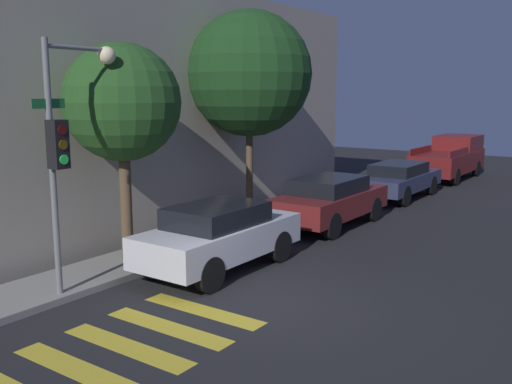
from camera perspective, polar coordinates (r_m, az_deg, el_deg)
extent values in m
plane|color=black|center=(10.99, 0.80, -11.36)|extent=(60.00, 60.00, 0.00)
cube|color=gray|center=(13.53, -13.56, -7.21)|extent=(26.00, 1.67, 0.14)
cube|color=#A89E8E|center=(16.40, -23.99, 7.37)|extent=(26.00, 6.00, 7.01)
cube|color=gold|center=(9.08, -17.32, -16.61)|extent=(0.45, 2.60, 0.00)
cube|color=gold|center=(9.61, -12.78, -14.86)|extent=(0.45, 2.60, 0.00)
cube|color=gold|center=(10.20, -8.80, -13.23)|extent=(0.45, 2.60, 0.00)
cube|color=gold|center=(10.83, -5.31, -11.73)|extent=(0.45, 2.60, 0.00)
cylinder|color=slate|center=(11.36, -19.67, 1.74)|extent=(0.12, 0.12, 4.98)
cube|color=black|center=(11.13, -19.20, 4.52)|extent=(0.30, 0.30, 0.90)
cylinder|color=#4C0C0C|center=(10.98, -18.79, 5.89)|extent=(0.18, 0.02, 0.18)
cylinder|color=#593D0A|center=(11.00, -18.71, 4.49)|extent=(0.18, 0.02, 0.18)
cylinder|color=#26E54C|center=(11.03, -18.64, 3.10)|extent=(0.18, 0.02, 0.18)
cube|color=#19662D|center=(11.26, -20.05, 8.31)|extent=(0.70, 0.02, 0.18)
cylinder|color=slate|center=(11.71, -17.45, 13.57)|extent=(1.42, 0.08, 0.08)
sphere|color=#F9E5B2|center=(12.15, -14.71, 13.08)|extent=(0.36, 0.36, 0.36)
cube|color=silver|center=(12.96, -3.63, -4.72)|extent=(4.21, 1.73, 0.69)
cube|color=black|center=(12.75, -3.95, -2.31)|extent=(2.19, 1.52, 0.46)
cylinder|color=black|center=(14.51, -2.78, -4.53)|extent=(0.75, 0.22, 0.75)
cylinder|color=black|center=(13.64, 2.39, -5.47)|extent=(0.75, 0.22, 0.75)
cylinder|color=black|center=(12.63, -10.11, -6.88)|extent=(0.75, 0.22, 0.75)
cylinder|color=black|center=(11.62, -4.65, -8.24)|extent=(0.75, 0.22, 0.75)
cube|color=maroon|center=(17.32, 7.42, -1.09)|extent=(4.51, 1.80, 0.67)
cube|color=black|center=(17.13, 7.28, 0.70)|extent=(2.35, 1.59, 0.46)
cylinder|color=black|center=(18.97, 7.19, -1.16)|extent=(0.75, 0.22, 0.75)
cylinder|color=black|center=(18.29, 11.69, -1.70)|extent=(0.75, 0.22, 0.75)
cylinder|color=black|center=(16.60, 2.65, -2.68)|extent=(0.75, 0.22, 0.75)
cylinder|color=black|center=(15.81, 7.63, -3.40)|extent=(0.75, 0.22, 0.75)
cube|color=#2D3351|center=(22.41, 14.15, 1.05)|extent=(4.68, 1.72, 0.57)
cube|color=black|center=(22.23, 14.10, 2.28)|extent=(2.43, 1.51, 0.43)
cylinder|color=black|center=(24.07, 13.66, 0.98)|extent=(0.75, 0.22, 0.75)
cylinder|color=black|center=(23.56, 17.14, 0.63)|extent=(0.75, 0.22, 0.75)
cylinder|color=black|center=(21.42, 10.80, 0.01)|extent=(0.75, 0.22, 0.75)
cylinder|color=black|center=(20.85, 14.65, -0.41)|extent=(0.75, 0.22, 0.75)
cube|color=maroon|center=(28.10, 18.64, 2.91)|extent=(5.53, 1.94, 0.90)
cube|color=maroon|center=(29.48, 19.58, 4.70)|extent=(2.49, 1.78, 0.68)
cube|color=maroon|center=(26.98, 16.12, 4.03)|extent=(2.77, 0.08, 0.28)
cube|color=maroon|center=(26.48, 19.61, 3.75)|extent=(2.77, 0.08, 0.28)
cylinder|color=black|center=(30.03, 17.93, 2.50)|extent=(0.75, 0.22, 0.75)
cylinder|color=black|center=(29.57, 21.18, 2.21)|extent=(0.75, 0.22, 0.75)
cylinder|color=black|center=(26.80, 15.73, 1.77)|extent=(0.75, 0.22, 0.75)
cylinder|color=black|center=(26.28, 19.34, 1.43)|extent=(0.75, 0.22, 0.75)
cylinder|color=brown|center=(13.58, -12.85, -1.39)|extent=(0.27, 0.27, 2.78)
sphere|color=#234C1E|center=(13.33, -13.25, 8.74)|extent=(2.67, 2.67, 2.67)
cylinder|color=brown|center=(17.17, -0.66, 1.84)|extent=(0.20, 0.20, 3.16)
sphere|color=#193D19|center=(17.01, -0.68, 11.75)|extent=(3.67, 3.67, 3.67)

